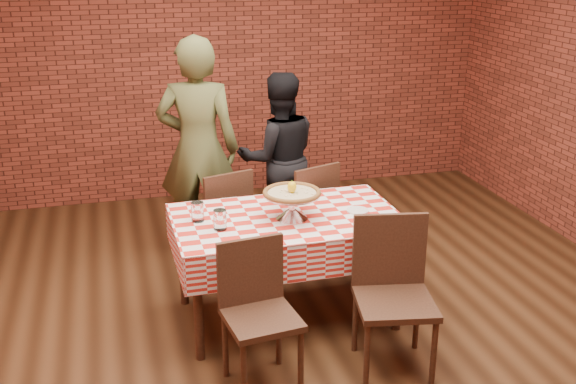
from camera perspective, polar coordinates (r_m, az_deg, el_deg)
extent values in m
plane|color=black|center=(4.72, 1.18, -12.01)|extent=(6.00, 6.00, 0.00)
plane|color=maroon|center=(7.01, -5.70, 11.27)|extent=(5.50, 0.00, 5.50)
cube|color=#462B1C|center=(4.80, -0.10, -6.26)|extent=(1.52, 0.92, 0.75)
cylinder|color=beige|center=(4.56, 0.33, -0.12)|extent=(0.42, 0.42, 0.03)
ellipsoid|color=yellow|center=(4.54, 0.33, 0.41)|extent=(0.07, 0.07, 0.08)
cylinder|color=white|center=(4.44, -5.64, -2.30)|extent=(0.08, 0.08, 0.13)
cylinder|color=white|center=(4.59, -7.49, -1.63)|extent=(0.08, 0.08, 0.13)
cylinder|color=white|center=(4.76, 5.76, -1.53)|extent=(0.15, 0.15, 0.01)
cube|color=white|center=(4.70, 7.77, -1.91)|extent=(0.06, 0.06, 0.00)
cube|color=white|center=(4.71, 7.92, -1.90)|extent=(0.05, 0.04, 0.00)
cube|color=silver|center=(4.89, -0.56, -0.07)|extent=(0.11, 0.10, 0.13)
imported|color=#4D532C|center=(5.64, -7.41, 3.53)|extent=(0.76, 0.61, 1.84)
imported|color=black|center=(5.96, -0.76, 2.83)|extent=(0.74, 0.59, 1.49)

